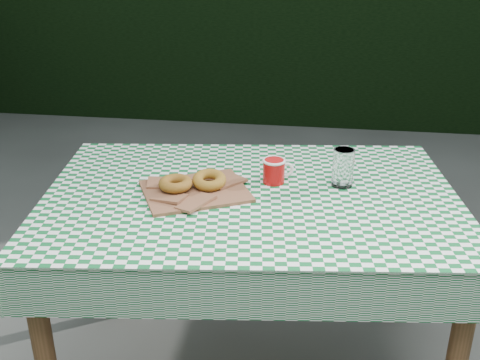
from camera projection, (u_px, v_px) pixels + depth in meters
name	position (u px, v px, depth m)	size (l,w,h in m)	color
hedge_north	(293.00, 8.00, 4.71)	(7.00, 0.70, 1.80)	black
table	(250.00, 293.00, 1.98)	(1.29, 0.86, 0.75)	brown
tablecloth	(251.00, 195.00, 1.83)	(1.31, 0.88, 0.01)	#0D5828
paper_bag	(195.00, 190.00, 1.83)	(0.32, 0.26, 0.02)	#946040
bagel_front	(176.00, 183.00, 1.82)	(0.11, 0.11, 0.03)	#93621E
bagel_back	(209.00, 180.00, 1.84)	(0.11, 0.11, 0.03)	olive
coffee_mug	(274.00, 171.00, 1.89)	(0.14, 0.14, 0.08)	#AB0B0B
drinking_glass	(343.00, 168.00, 1.86)	(0.07, 0.07, 0.12)	white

